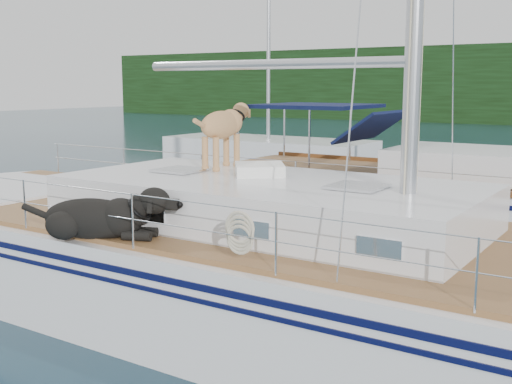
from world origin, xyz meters
The scene contains 4 objects.
ground centered at (0.00, 0.00, 0.00)m, with size 120.00×120.00×0.00m, color black.
main_sailboat centered at (0.09, -0.01, 0.68)m, with size 12.00×4.14×14.01m.
neighbor_sailboat centered at (1.49, 6.16, 0.63)m, with size 11.00×3.50×13.30m.
bg_boat_west centered at (-8.00, 14.00, 0.45)m, with size 8.00×3.00×11.65m.
Camera 1 is at (4.98, -6.62, 2.97)m, focal length 45.00 mm.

